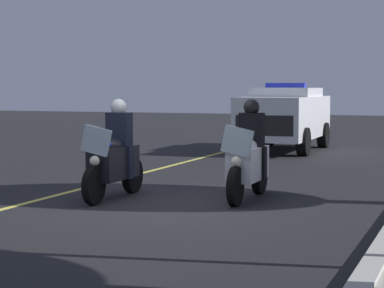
# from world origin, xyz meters

# --- Properties ---
(ground_plane) EXTENTS (80.00, 80.00, 0.00)m
(ground_plane) POSITION_xyz_m (0.00, 0.00, 0.00)
(ground_plane) COLOR black
(lane_stripe_center) EXTENTS (48.00, 0.12, 0.01)m
(lane_stripe_center) POSITION_xyz_m (0.00, -2.17, 0.00)
(lane_stripe_center) COLOR #E0D14C
(lane_stripe_center) RESTS_ON ground
(police_motorcycle_lead_left) EXTENTS (2.14, 0.56, 1.72)m
(police_motorcycle_lead_left) POSITION_xyz_m (-0.25, -1.05, 0.70)
(police_motorcycle_lead_left) COLOR black
(police_motorcycle_lead_left) RESTS_ON ground
(police_motorcycle_lead_right) EXTENTS (2.14, 0.56, 1.72)m
(police_motorcycle_lead_right) POSITION_xyz_m (-0.96, 1.15, 0.70)
(police_motorcycle_lead_right) COLOR black
(police_motorcycle_lead_right) RESTS_ON ground
(police_suv) EXTENTS (4.93, 2.13, 2.05)m
(police_suv) POSITION_xyz_m (-10.75, -0.61, 1.07)
(police_suv) COLOR silver
(police_suv) RESTS_ON ground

